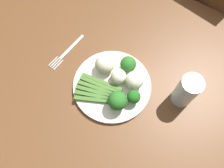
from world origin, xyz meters
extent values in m
cube|color=tan|center=(0.00, 0.00, -0.01)|extent=(6.00, 6.00, 0.02)
cube|color=brown|center=(0.00, 0.00, 0.72)|extent=(1.13, 0.91, 0.04)
cylinder|color=brown|center=(0.50, -0.40, 0.35)|extent=(0.07, 0.07, 0.70)
cube|color=brown|center=(-0.11, -0.68, 0.46)|extent=(0.46, 0.46, 0.02)
cube|color=brown|center=(-0.08, -0.49, 0.67)|extent=(0.38, 0.09, 0.40)
cylinder|color=brown|center=(-0.31, -0.82, 0.23)|extent=(0.04, 0.04, 0.45)
cylinder|color=brown|center=(0.03, -0.87, 0.23)|extent=(0.04, 0.04, 0.45)
cylinder|color=brown|center=(-0.25, -0.48, 0.23)|extent=(0.04, 0.04, 0.45)
cylinder|color=brown|center=(0.08, -0.53, 0.23)|extent=(0.04, 0.04, 0.45)
cylinder|color=silver|center=(-0.06, 0.03, 0.75)|extent=(0.25, 0.25, 0.01)
cube|color=#3D6626|center=(-0.03, 0.04, 0.76)|extent=(0.14, 0.03, 0.01)
cube|color=#3D6626|center=(-0.03, 0.05, 0.76)|extent=(0.14, 0.03, 0.01)
cube|color=#3D6626|center=(-0.03, 0.06, 0.76)|extent=(0.14, 0.04, 0.01)
cube|color=#3D6626|center=(-0.03, 0.08, 0.76)|extent=(0.14, 0.05, 0.01)
cube|color=#3D6626|center=(-0.04, 0.09, 0.76)|extent=(0.13, 0.06, 0.01)
cube|color=#3D6626|center=(-0.04, 0.10, 0.76)|extent=(0.13, 0.07, 0.01)
cylinder|color=#568E33|center=(-0.07, -0.05, 0.77)|extent=(0.02, 0.02, 0.02)
sphere|color=#286B23|center=(-0.07, -0.05, 0.79)|extent=(0.05, 0.05, 0.05)
cylinder|color=#4C7F2B|center=(-0.14, 0.04, 0.76)|extent=(0.01, 0.01, 0.01)
sphere|color=#1E5B1C|center=(-0.14, 0.04, 0.79)|extent=(0.04, 0.04, 0.04)
cylinder|color=#568E33|center=(-0.11, 0.08, 0.77)|extent=(0.02, 0.02, 0.02)
sphere|color=#286B23|center=(-0.11, 0.08, 0.80)|extent=(0.06, 0.06, 0.06)
sphere|color=silver|center=(-0.11, -0.01, 0.79)|extent=(0.06, 0.06, 0.06)
sphere|color=silver|center=(-0.06, 0.00, 0.78)|extent=(0.05, 0.05, 0.05)
sphere|color=beige|center=(-0.01, -0.01, 0.79)|extent=(0.06, 0.06, 0.06)
cube|color=silver|center=(0.14, -0.03, 0.74)|extent=(0.02, 0.12, 0.00)
cube|color=silver|center=(0.16, 0.05, 0.74)|extent=(0.01, 0.05, 0.00)
cube|color=silver|center=(0.16, 0.06, 0.74)|extent=(0.01, 0.05, 0.00)
cube|color=silver|center=(0.15, 0.06, 0.74)|extent=(0.01, 0.05, 0.00)
cube|color=silver|center=(0.14, 0.06, 0.74)|extent=(0.01, 0.05, 0.00)
cylinder|color=silver|center=(-0.26, -0.05, 0.81)|extent=(0.06, 0.06, 0.13)
camera|label=1|loc=(-0.20, 0.26, 1.42)|focal=35.78mm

